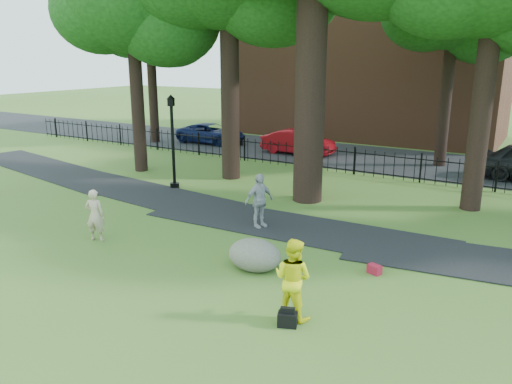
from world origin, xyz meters
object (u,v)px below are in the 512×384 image
Objects in this scene: boulder at (255,253)px; red_sedan at (298,142)px; woman at (95,215)px; man at (293,278)px; lamppost at (173,143)px.

boulder is 15.70m from red_sedan.
red_sedan is (-0.90, 15.21, -0.11)m from woman.
woman is at bearing -177.88° from red_sedan.
woman is 1.09× the size of boulder.
man reaches higher than woman.
man is at bearing -155.16° from red_sedan.
woman is 15.24m from red_sedan.
man is 1.21× the size of boulder.
woman is at bearing -92.84° from lamppost.
woman is 0.38× the size of red_sedan.
lamppost reaches higher than boulder.
red_sedan is at bearing 61.96° from lamppost.
woman is at bearing -172.16° from boulder.
lamppost is at bearing -34.06° from man.
boulder is 0.35× the size of red_sedan.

